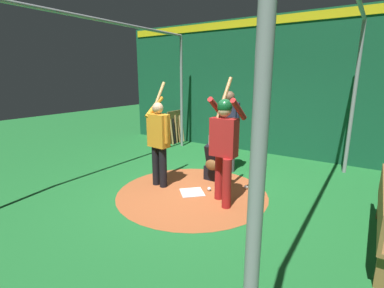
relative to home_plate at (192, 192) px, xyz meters
name	(u,v)px	position (x,y,z in m)	size (l,w,h in m)	color
ground_plane	(192,193)	(0.00, 0.00, -0.01)	(25.21, 25.21, 0.00)	#1E6B2D
dirt_circle	(192,193)	(0.00, 0.00, -0.01)	(2.81, 2.81, 0.01)	#AD562D
home_plate	(192,192)	(0.00, 0.00, 0.00)	(0.42, 0.42, 0.01)	white
batter	(224,141)	(0.05, 0.67, 1.08)	(0.68, 0.49, 2.13)	maroon
catcher	(216,162)	(-0.88, 0.02, 0.37)	(0.58, 0.40, 0.98)	black
umpire	(229,127)	(-1.53, -0.02, 1.02)	(0.23, 0.49, 1.82)	#4C4C51
visitor	(159,139)	(0.04, -0.75, 0.95)	(0.56, 0.50, 2.03)	black
back_wall	(263,87)	(-3.58, 0.00, 1.84)	(0.23, 9.21, 3.68)	#145133
cage_frame	(192,67)	(0.00, 0.00, 2.28)	(5.84, 4.62, 3.30)	gray
bat_rack	(179,127)	(-3.33, -2.69, 0.48)	(1.18, 0.20, 1.05)	olive
baseball_0	(209,189)	(-0.26, 0.23, 0.03)	(0.07, 0.07, 0.07)	white
baseball_1	(218,192)	(-0.22, 0.45, 0.03)	(0.07, 0.07, 0.07)	white
baseball_2	(246,187)	(-0.73, 0.78, 0.03)	(0.07, 0.07, 0.07)	white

